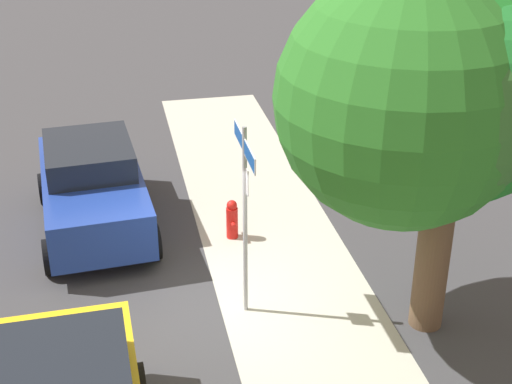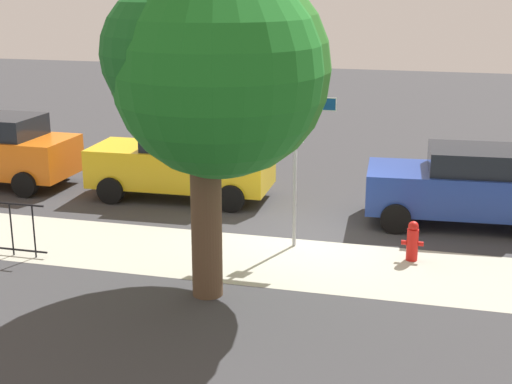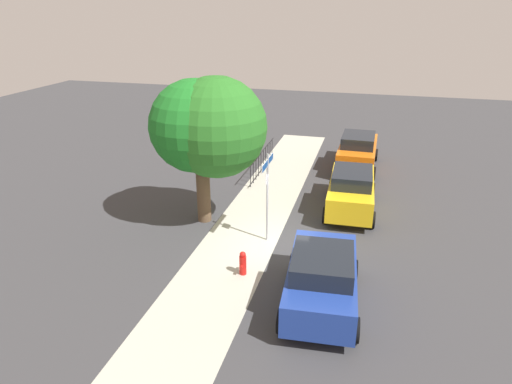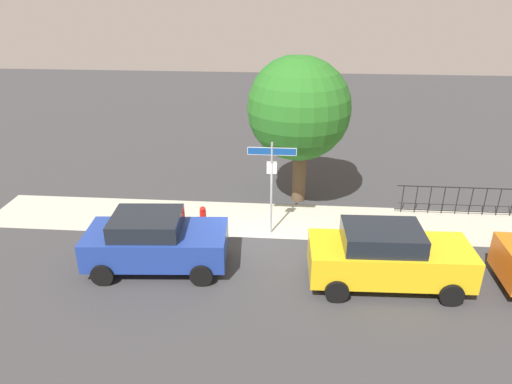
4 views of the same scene
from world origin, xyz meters
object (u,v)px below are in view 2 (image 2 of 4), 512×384
Objects in this scene: street_sign at (296,136)px; shade_tree at (211,70)px; fire_hydrant at (413,241)px; car_yellow at (183,162)px; car_blue at (464,185)px.

shade_tree reaches higher than street_sign.
shade_tree reaches higher than fire_hydrant.
car_yellow is (3.33, -2.67, -1.36)m from street_sign.
car_blue is (-3.26, -2.32, -1.39)m from street_sign.
street_sign is 0.72× the size of car_yellow.
street_sign is at bearing -4.86° from fire_hydrant.
shade_tree is 7.10× the size of fire_hydrant.
fire_hydrant is at bearing 151.51° from car_yellow.
street_sign is 3.00m from fire_hydrant.
car_yellow is at bearing -7.13° from car_blue.
street_sign is at bearing -109.93° from shade_tree.
street_sign is at bearing 31.34° from car_blue.
car_blue is (-4.14, -4.77, -2.91)m from shade_tree.
car_yellow is at bearing -64.48° from shade_tree.
car_yellow is 5.66× the size of fire_hydrant.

